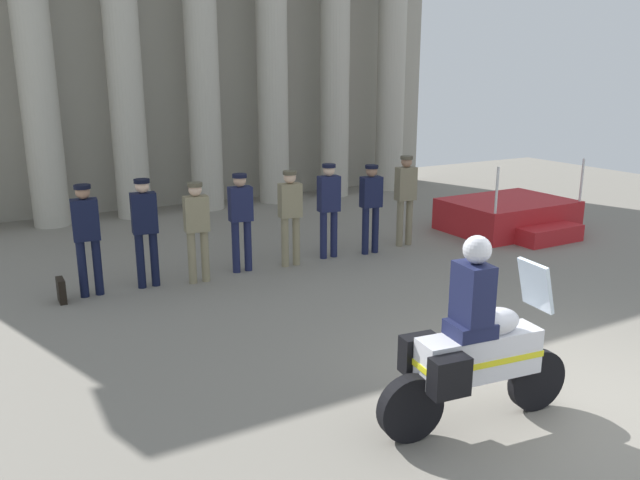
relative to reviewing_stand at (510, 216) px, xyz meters
The scene contains 13 objects.
ground_plane 7.41m from the reviewing_stand, 128.60° to the right, with size 28.26×28.26×0.00m, color gray.
colonnade_backdrop 8.47m from the reviewing_stand, 129.57° to the left, with size 14.14×1.62×8.14m.
reviewing_stand is the anchor object (origin of this frame).
officer_in_row_0 8.55m from the reviewing_stand, behind, with size 0.40×0.26×1.71m.
officer_in_row_1 7.69m from the reviewing_stand, behind, with size 0.40×0.26×1.73m.
officer_in_row_2 6.92m from the reviewing_stand, behind, with size 0.40×0.26×1.63m.
officer_in_row_3 6.10m from the reviewing_stand, behind, with size 0.40×0.26×1.68m.
officer_in_row_4 5.23m from the reviewing_stand, behind, with size 0.40×0.26×1.68m.
officer_in_row_5 4.42m from the reviewing_stand, behind, with size 0.40×0.26×1.72m.
officer_in_row_6 3.60m from the reviewing_stand, behind, with size 0.40×0.26×1.66m.
officer_in_row_7 2.75m from the reviewing_stand, behind, with size 0.40×0.26×1.75m.
motorcycle_with_rider 8.12m from the reviewing_stand, 138.10° to the right, with size 2.09×0.74×1.90m.
briefcase_on_ground 8.97m from the reviewing_stand, behind, with size 0.10×0.32×0.36m, color black.
Camera 1 is at (-5.34, -3.68, 3.32)m, focal length 35.53 mm.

